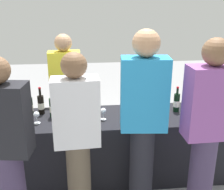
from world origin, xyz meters
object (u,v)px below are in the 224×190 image
Objects in this scene: wine_bottle_2 at (53,107)px; guest_3 at (207,128)px; wine_bottle_0 at (30,107)px; wine_glass_0 at (36,115)px; guest_2 at (143,119)px; wine_bottle_3 at (62,104)px; server_pouring at (66,91)px; wine_glass_2 at (192,112)px; guest_0 at (7,145)px; guest_1 at (77,136)px; wine_bottle_1 at (41,104)px; wine_glass_1 at (103,111)px; wine_bottle_4 at (177,102)px.

guest_3 is (1.39, -0.78, 0.06)m from wine_bottle_2.
wine_bottle_0 is 0.23m from wine_glass_0.
wine_bottle_3 is at bearing 142.98° from guest_2.
wine_glass_2 is at bearing 147.25° from server_pouring.
guest_0 is (-0.39, -0.88, -0.00)m from wine_bottle_3.
wine_bottle_2 is at bearing 170.83° from wine_glass_2.
guest_2 is at bearing 4.31° from guest_1.
wine_bottle_1 is 2.39× the size of wine_glass_1.
server_pouring is (0.27, 0.70, 0.02)m from wine_glass_0.
wine_bottle_4 is 0.17× the size of guest_3.
wine_bottle_1 is 0.18× the size of guest_2.
server_pouring is (-0.43, 0.68, 0.01)m from wine_glass_1.
guest_1 is at bearing -159.22° from wine_glass_2.
guest_1 is at bearing -54.79° from wine_bottle_0.
wine_bottle_0 is 0.35m from wine_bottle_3.
guest_0 reaches higher than wine_glass_0.
guest_0 is at bearing -102.43° from wine_glass_0.
wine_glass_1 is (0.79, -0.18, -0.02)m from wine_bottle_0.
guest_3 reaches higher than wine_bottle_3.
wine_glass_1 is (0.68, -0.23, -0.02)m from wine_bottle_1.
guest_0 is (-0.04, -0.84, -0.00)m from wine_bottle_0.
wine_bottle_4 is (1.53, -0.09, -0.00)m from wine_bottle_1.
server_pouring is (0.37, 0.50, -0.00)m from wine_bottle_0.
wine_glass_0 is at bearing -64.02° from wine_bottle_0.
wine_bottle_3 is at bearing -2.74° from wine_bottle_1.
guest_2 is (1.02, -0.47, 0.12)m from wine_glass_0.
guest_0 reaches higher than wine_glass_1.
wine_glass_1 is 0.63m from guest_1.
wine_bottle_2 is 0.75m from guest_1.
wine_bottle_1 is 0.20× the size of guest_0.
wine_bottle_0 is at bearing 151.82° from guest_3.
guest_2 is at bearing -24.53° from wine_glass_0.
wine_bottle_1 is 0.99× the size of wine_bottle_2.
guest_0 is at bearing -162.61° from wine_glass_2.
guest_0 is 1.00× the size of guest_1.
wine_bottle_4 is 0.17× the size of guest_2.
guest_0 reaches higher than wine_bottle_4.
wine_glass_0 is (-0.25, -0.24, -0.02)m from wine_bottle_3.
wine_bottle_0 is 1.04× the size of wine_bottle_4.
guest_3 is at bearing -33.97° from wine_bottle_3.
server_pouring is 0.99× the size of guest_1.
wine_bottle_3 reaches higher than wine_bottle_4.
wine_bottle_1 is at bearing 23.97° from wine_bottle_0.
guest_1 is (-1.20, -0.46, 0.02)m from wine_glass_2.
wine_bottle_4 is 2.28× the size of wine_glass_0.
wine_glass_0 is 0.75m from server_pouring.
wine_bottle_3 is at bearing 176.61° from wine_bottle_4.
guest_2 is at bearing -35.56° from wine_bottle_2.
server_pouring reaches higher than wine_glass_2.
guest_2 is at bearing -42.58° from wine_bottle_3.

